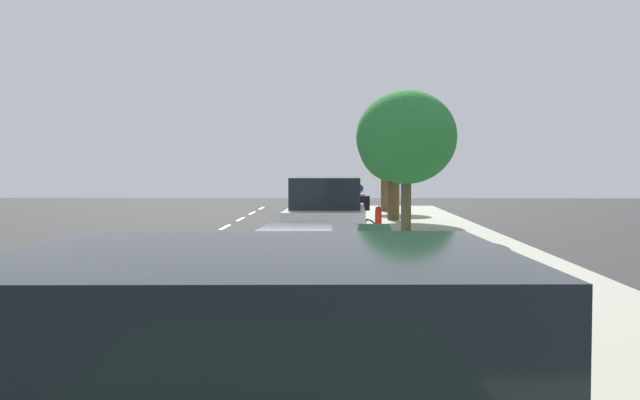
# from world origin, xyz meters

# --- Properties ---
(ground) EXTENTS (69.57, 69.57, 0.00)m
(ground) POSITION_xyz_m (0.00, 0.00, 0.00)
(ground) COLOR #2A2A2A
(sidewalk) EXTENTS (4.20, 43.48, 0.13)m
(sidewalk) POSITION_xyz_m (4.47, 0.00, 0.06)
(sidewalk) COLOR gray
(sidewalk) RESTS_ON ground
(curb_edge) EXTENTS (0.16, 43.48, 0.13)m
(curb_edge) POSITION_xyz_m (2.30, 0.00, 0.06)
(curb_edge) COLOR gray
(curb_edge) RESTS_ON ground
(lane_stripe_centre) EXTENTS (0.14, 44.20, 0.01)m
(lane_stripe_centre) POSITION_xyz_m (-2.85, 0.36, 0.00)
(lane_stripe_centre) COLOR white
(lane_stripe_centre) RESTS_ON ground
(lane_stripe_bike_edge) EXTENTS (0.12, 43.48, 0.01)m
(lane_stripe_bike_edge) POSITION_xyz_m (0.83, 0.00, 0.00)
(lane_stripe_bike_edge) COLOR white
(lane_stripe_bike_edge) RESTS_ON ground
(parked_sedan_black_second) EXTENTS (2.02, 4.49, 1.52)m
(parked_sedan_black_second) POSITION_xyz_m (1.25, -10.00, 0.75)
(parked_sedan_black_second) COLOR black
(parked_sedan_black_second) RESTS_ON ground
(parked_suv_white_mid) EXTENTS (2.05, 4.74, 1.99)m
(parked_suv_white_mid) POSITION_xyz_m (1.12, 0.10, 1.03)
(parked_suv_white_mid) COLOR white
(parked_suv_white_mid) RESTS_ON ground
(parked_sedan_silver_far) EXTENTS (1.88, 4.42, 1.52)m
(parked_sedan_silver_far) POSITION_xyz_m (1.12, 9.01, 0.75)
(parked_sedan_silver_far) COLOR #B7BABF
(parked_sedan_silver_far) RESTS_ON ground
(bicycle_at_curb) EXTENTS (1.53, 0.86, 0.73)m
(bicycle_at_curb) POSITION_xyz_m (1.83, 4.02, 0.36)
(bicycle_at_curb) COLOR black
(bicycle_at_curb) RESTS_ON ground
(cyclist_with_backpack) EXTENTS (0.52, 0.55, 1.74)m
(cyclist_with_backpack) POSITION_xyz_m (2.05, 3.56, 1.06)
(cyclist_with_backpack) COLOR #C6B284
(cyclist_with_backpack) RESTS_ON ground
(street_tree_near_cyclist) EXTENTS (3.26, 3.26, 4.63)m
(street_tree_near_cyclist) POSITION_xyz_m (3.61, 5.40, 3.21)
(street_tree_near_cyclist) COLOR #4C442C
(street_tree_near_cyclist) RESTS_ON sidewalk
(street_tree_mid_block) EXTENTS (2.83, 2.83, 4.62)m
(street_tree_mid_block) POSITION_xyz_m (3.61, 10.89, 3.16)
(street_tree_mid_block) COLOR brown
(street_tree_mid_block) RESTS_ON sidewalk
(street_tree_far_end) EXTENTS (2.29, 2.29, 3.86)m
(street_tree_far_end) POSITION_xyz_m (3.61, 16.72, 3.03)
(street_tree_far_end) COLOR brown
(street_tree_far_end) RESTS_ON sidewalk
(fire_hydrant) EXTENTS (0.22, 0.22, 0.84)m
(fire_hydrant) POSITION_xyz_m (2.73, 5.76, 0.55)
(fire_hydrant) COLOR red
(fire_hydrant) RESTS_ON sidewalk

